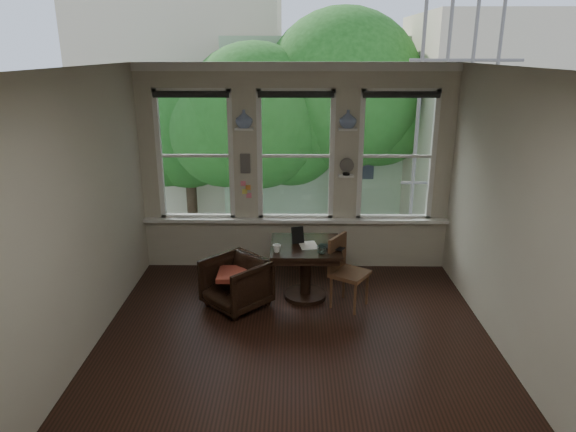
{
  "coord_description": "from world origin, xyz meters",
  "views": [
    {
      "loc": [
        -0.02,
        -5.06,
        3.16
      ],
      "look_at": [
        -0.09,
        0.9,
        1.22
      ],
      "focal_mm": 32.0,
      "sensor_mm": 36.0,
      "label": 1
    }
  ],
  "objects_px": {
    "side_chair_right": "(350,273)",
    "laptop": "(329,249)",
    "table": "(305,271)",
    "mug": "(277,248)",
    "armchair_left": "(236,283)"
  },
  "relations": [
    {
      "from": "side_chair_right",
      "to": "armchair_left",
      "type": "bearing_deg",
      "value": 124.52
    },
    {
      "from": "table",
      "to": "armchair_left",
      "type": "distance_m",
      "value": 0.93
    },
    {
      "from": "laptop",
      "to": "side_chair_right",
      "type": "bearing_deg",
      "value": 15.29
    },
    {
      "from": "table",
      "to": "armchair_left",
      "type": "relative_size",
      "value": 1.25
    },
    {
      "from": "laptop",
      "to": "mug",
      "type": "xyz_separation_m",
      "value": [
        -0.66,
        -0.07,
        0.03
      ]
    },
    {
      "from": "side_chair_right",
      "to": "laptop",
      "type": "distance_m",
      "value": 0.41
    },
    {
      "from": "armchair_left",
      "to": "side_chair_right",
      "type": "xyz_separation_m",
      "value": [
        1.45,
        0.03,
        0.13
      ]
    },
    {
      "from": "table",
      "to": "mug",
      "type": "bearing_deg",
      "value": -146.3
    },
    {
      "from": "table",
      "to": "mug",
      "type": "distance_m",
      "value": 0.61
    },
    {
      "from": "laptop",
      "to": "armchair_left",
      "type": "bearing_deg",
      "value": -148.79
    },
    {
      "from": "table",
      "to": "side_chair_right",
      "type": "height_order",
      "value": "side_chair_right"
    },
    {
      "from": "mug",
      "to": "laptop",
      "type": "bearing_deg",
      "value": 5.64
    },
    {
      "from": "armchair_left",
      "to": "laptop",
      "type": "xyz_separation_m",
      "value": [
        1.18,
        0.09,
        0.44
      ]
    },
    {
      "from": "table",
      "to": "mug",
      "type": "xyz_separation_m",
      "value": [
        -0.37,
        -0.25,
        0.42
      ]
    },
    {
      "from": "table",
      "to": "laptop",
      "type": "height_order",
      "value": "laptop"
    }
  ]
}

